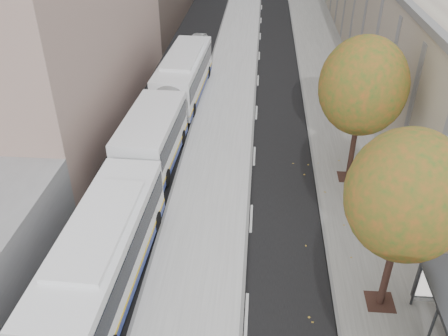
# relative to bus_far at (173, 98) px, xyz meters

# --- Properties ---
(bus_platform) EXTENTS (4.25, 150.00, 0.15)m
(bus_platform) POSITION_rel_bus_far_xyz_m (3.39, 6.63, -1.60)
(bus_platform) COLOR #ADADAD
(bus_platform) RESTS_ON ground
(sidewalk) EXTENTS (4.75, 150.00, 0.08)m
(sidewalk) POSITION_rel_bus_far_xyz_m (11.39, 6.63, -1.63)
(sidewalk) COLOR gray
(sidewalk) RESTS_ON ground
(tree_c) EXTENTS (4.20, 4.20, 7.28)m
(tree_c) POSITION_rel_bus_far_xyz_m (10.87, -15.37, 3.58)
(tree_c) COLOR black
(tree_c) RESTS_ON sidewalk
(tree_d) EXTENTS (4.40, 4.40, 7.60)m
(tree_d) POSITION_rel_bus_far_xyz_m (10.87, -6.37, 3.79)
(tree_d) COLOR black
(tree_d) RESTS_ON sidewalk
(bus_far) EXTENTS (3.37, 18.46, 3.06)m
(bus_far) POSITION_rel_bus_far_xyz_m (0.00, 0.00, 0.00)
(bus_far) COLOR white
(bus_far) RESTS_ON ground
(distant_car) EXTENTS (2.00, 4.13, 1.36)m
(distant_car) POSITION_rel_bus_far_xyz_m (-0.34, 15.05, -0.99)
(distant_car) COLOR silver
(distant_car) RESTS_ON ground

